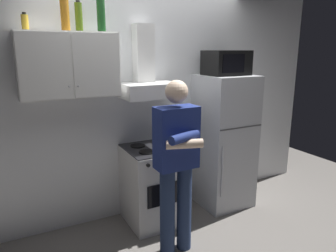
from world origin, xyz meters
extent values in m
plane|color=slate|center=(0.00, 0.00, 0.00)|extent=(7.00, 7.00, 0.00)
cube|color=white|center=(0.00, 0.60, 1.35)|extent=(4.80, 0.10, 2.70)
cube|color=white|center=(-0.85, 0.38, 1.75)|extent=(0.90, 0.34, 0.60)
cube|color=white|center=(-1.07, 0.20, 1.75)|extent=(0.43, 0.01, 0.58)
cube|color=white|center=(-0.62, 0.20, 1.75)|extent=(0.43, 0.01, 0.58)
sphere|color=#B2B2B7|center=(-0.89, 0.19, 1.57)|extent=(0.02, 0.02, 0.02)
sphere|color=#B2B2B7|center=(-0.81, 0.19, 1.57)|extent=(0.02, 0.02, 0.02)
cube|color=white|center=(-0.05, 0.25, 0.42)|extent=(0.60, 0.60, 0.85)
cube|color=black|center=(-0.05, 0.25, 0.86)|extent=(0.59, 0.59, 0.01)
cube|color=black|center=(-0.05, -0.05, 0.45)|extent=(0.42, 0.01, 0.24)
cylinder|color=black|center=(-0.18, 0.13, 0.87)|extent=(0.16, 0.16, 0.01)
cylinder|color=black|center=(0.08, 0.13, 0.87)|extent=(0.16, 0.16, 0.01)
cylinder|color=black|center=(-0.18, 0.37, 0.87)|extent=(0.16, 0.16, 0.01)
cylinder|color=black|center=(0.08, 0.37, 0.87)|extent=(0.16, 0.16, 0.01)
cylinder|color=black|center=(-0.25, -0.06, 0.80)|extent=(0.04, 0.02, 0.04)
cylinder|color=black|center=(-0.12, -0.06, 0.80)|extent=(0.04, 0.02, 0.04)
cylinder|color=black|center=(0.02, -0.06, 0.80)|extent=(0.04, 0.02, 0.04)
cylinder|color=black|center=(0.15, -0.06, 0.80)|extent=(0.04, 0.02, 0.04)
cube|color=white|center=(-0.05, 0.33, 1.47)|extent=(0.60, 0.44, 0.15)
cube|color=white|center=(-0.05, 0.47, 1.85)|extent=(0.20, 0.16, 0.60)
cube|color=silver|center=(0.90, 0.25, 0.80)|extent=(0.60, 0.60, 1.60)
cube|color=#4C4C4C|center=(0.90, -0.05, 1.04)|extent=(0.59, 0.01, 0.01)
cylinder|color=silver|center=(0.65, -0.06, 0.56)|extent=(0.02, 0.02, 0.60)
cube|color=black|center=(0.90, 0.27, 1.74)|extent=(0.48, 0.36, 0.28)
cube|color=black|center=(0.86, 0.09, 1.74)|extent=(0.30, 0.01, 0.20)
cylinder|color=navy|center=(-0.19, -0.35, 0.42)|extent=(0.14, 0.14, 0.85)
cylinder|color=navy|center=(-0.01, -0.35, 0.42)|extent=(0.14, 0.14, 0.85)
cube|color=navy|center=(-0.10, -0.35, 1.13)|extent=(0.38, 0.20, 0.56)
cylinder|color=navy|center=(-0.10, -0.49, 1.17)|extent=(0.33, 0.17, 0.08)
cylinder|color=beige|center=(-0.10, -0.49, 1.11)|extent=(0.33, 0.17, 0.08)
sphere|color=beige|center=(-0.10, -0.35, 1.54)|extent=(0.20, 0.20, 0.20)
cylinder|color=#B7BABF|center=(0.08, 0.13, 0.93)|extent=(0.18, 0.18, 0.12)
cylinder|color=black|center=(-0.04, 0.13, 0.97)|extent=(0.05, 0.01, 0.01)
cylinder|color=black|center=(0.20, 0.13, 0.97)|extent=(0.05, 0.01, 0.01)
cylinder|color=#4C6B19|center=(-0.72, 0.41, 2.18)|extent=(0.07, 0.07, 0.26)
cylinder|color=black|center=(-0.72, 0.41, 2.32)|extent=(0.04, 0.04, 0.02)
cylinder|color=gold|center=(-1.18, 0.40, 2.12)|extent=(0.06, 0.06, 0.13)
cylinder|color=black|center=(-1.18, 0.40, 2.19)|extent=(0.03, 0.03, 0.02)
cylinder|color=#19471E|center=(-0.52, 0.36, 2.20)|extent=(0.08, 0.08, 0.30)
cylinder|color=#B7721E|center=(-0.85, 0.35, 2.19)|extent=(0.08, 0.08, 0.28)
camera|label=1|loc=(-1.41, -2.69, 1.89)|focal=33.64mm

